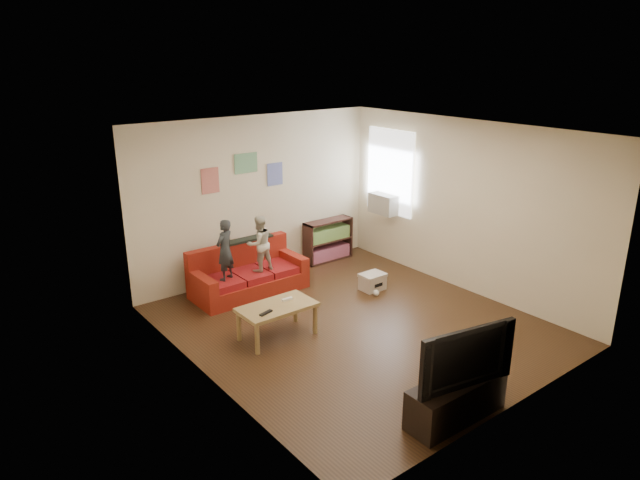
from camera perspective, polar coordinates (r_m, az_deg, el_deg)
room_shell at (r=7.60m, az=3.70°, el=0.64°), size 4.52×5.02×2.72m
sofa at (r=9.14m, az=-7.30°, el=-3.58°), size 1.79×0.82×0.79m
child_a at (r=8.60m, az=-9.49°, el=-0.99°), size 0.40×0.35×0.94m
child_b at (r=8.89m, az=-6.09°, el=-0.36°), size 0.44×0.34×0.89m
coffee_table at (r=7.64m, az=-4.31°, el=-6.99°), size 1.02×0.56×0.46m
remote at (r=7.39m, az=-5.43°, el=-7.26°), size 0.21×0.10×0.02m
game_controller at (r=7.74m, az=-3.30°, el=-5.93°), size 0.16×0.05×0.03m
bookshelf at (r=10.41m, az=0.80°, el=-0.23°), size 0.95×0.28×0.76m
window at (r=10.17m, az=7.02°, el=6.78°), size 0.04×1.08×1.48m
ac_unit at (r=10.21m, az=6.42°, el=3.63°), size 0.28×0.55×0.35m
artwork_left at (r=9.04m, az=-10.93°, el=5.84°), size 0.30×0.01×0.40m
artwork_center at (r=9.30m, az=-7.42°, el=7.63°), size 0.42×0.01×0.32m
artwork_right at (r=9.63m, az=-4.53°, el=6.58°), size 0.30×0.01×0.38m
file_box at (r=9.22m, az=5.27°, el=-4.15°), size 0.39×0.30×0.27m
tv_stand at (r=6.31m, az=13.45°, el=-15.26°), size 1.17×0.41×0.44m
television at (r=6.03m, az=13.84°, el=-10.94°), size 1.14×0.37×0.65m
tissue at (r=9.03m, az=5.64°, el=-5.29°), size 0.12×0.12×0.10m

